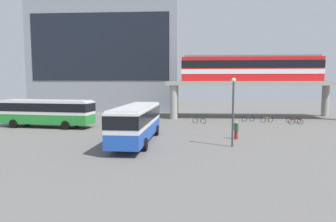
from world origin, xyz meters
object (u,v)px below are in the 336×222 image
at_px(station_building, 108,56).
at_px(bicycle_green, 199,121).
at_px(bicycle_orange, 267,120).
at_px(pedestrian_waiting_near_stop, 236,131).
at_px(bicycle_blue, 248,119).
at_px(train, 250,68).
at_px(bus_secondary, 47,110).
at_px(bicycle_red, 293,120).
at_px(bus_main, 137,120).
at_px(bicycle_black, 296,121).

bearing_deg(station_building, bicycle_green, -48.58).
height_order(bicycle_orange, pedestrian_waiting_near_stop, pedestrian_waiting_near_stop).
bearing_deg(bicycle_orange, bicycle_green, -170.14).
distance_m(bicycle_blue, bicycle_orange, 2.42).
bearing_deg(train, pedestrian_waiting_near_stop, -105.87).
bearing_deg(bicycle_blue, bus_secondary, -164.23).
height_order(bicycle_red, pedestrian_waiting_near_stop, pedestrian_waiting_near_stop).
bearing_deg(bus_main, bicycle_green, 64.51).
relative_size(station_building, bicycle_red, 16.64).
xyz_separation_m(bus_secondary, bicycle_red, (30.41, 5.79, -1.63)).
xyz_separation_m(train, bus_secondary, (-25.91, -11.70, -5.46)).
distance_m(bicycle_blue, bicycle_green, 7.24).
bearing_deg(train, bicycle_orange, -77.93).
bearing_deg(bicycle_green, bus_main, -115.49).
xyz_separation_m(bus_secondary, bicycle_black, (30.18, 4.36, -1.63)).
bearing_deg(bicycle_black, bus_secondary, -171.78).
xyz_separation_m(bicycle_blue, bicycle_orange, (2.27, -0.86, 0.00)).
xyz_separation_m(bus_main, bicycle_green, (5.99, 12.57, -1.63)).
distance_m(bicycle_black, pedestrian_waiting_near_stop, 13.87).
xyz_separation_m(station_building, bus_main, (11.16, -32.02, -8.66)).
bearing_deg(bus_secondary, bus_main, -33.63).
distance_m(bicycle_green, bicycle_orange, 9.22).
bearing_deg(train, bicycle_blue, -103.00).
relative_size(bus_secondary, bicycle_green, 6.55).
xyz_separation_m(train, bicycle_black, (4.27, -7.34, -7.09)).
height_order(station_building, bus_secondary, station_building).
relative_size(bicycle_blue, bicycle_red, 1.07).
height_order(bicycle_blue, pedestrian_waiting_near_stop, pedestrian_waiting_near_stop).
bearing_deg(bicycle_green, pedestrian_waiting_near_stop, -74.66).
bearing_deg(bicycle_orange, bus_secondary, -167.20).
bearing_deg(bicycle_green, train, 42.05).
relative_size(bicycle_black, pedestrian_waiting_near_stop, 1.07).
bearing_deg(bicycle_red, pedestrian_waiting_near_stop, -129.04).
relative_size(bicycle_orange, bicycle_red, 1.05).
bearing_deg(station_building, bicycle_blue, -35.35).
height_order(train, pedestrian_waiting_near_stop, train).
bearing_deg(bicycle_green, bus_secondary, -165.74).
bearing_deg(bicycle_blue, bus_main, -130.48).
relative_size(train, bus_secondary, 1.83).
bearing_deg(bus_main, bus_secondary, 146.37).
xyz_separation_m(station_building, train, (25.05, -12.32, -3.20)).
height_order(bus_main, bicycle_black, bus_main).
xyz_separation_m(station_building, pedestrian_waiting_near_stop, (20.04, -29.96, -9.87)).
height_order(train, bicycle_orange, train).
distance_m(station_building, bicycle_green, 27.90).
relative_size(bicycle_red, pedestrian_waiting_near_stop, 1.00).
height_order(bicycle_green, bicycle_red, same).
bearing_deg(station_building, bus_main, -70.78).
relative_size(bus_main, pedestrian_waiting_near_stop, 6.66).
xyz_separation_m(station_building, bicycle_blue, (23.97, -17.01, -10.29)).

